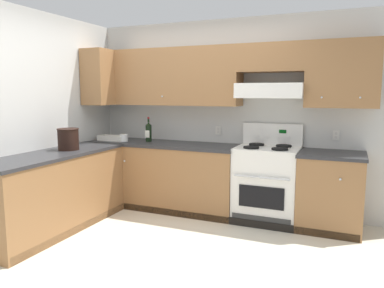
# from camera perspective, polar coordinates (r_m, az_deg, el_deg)

# --- Properties ---
(ground_plane) EXTENTS (7.04, 7.04, 0.00)m
(ground_plane) POSITION_cam_1_polar(r_m,az_deg,el_deg) (4.06, -6.49, -15.28)
(ground_plane) COLOR beige
(wall_back) EXTENTS (4.68, 0.57, 2.55)m
(wall_back) POSITION_cam_1_polar(r_m,az_deg,el_deg) (4.98, 6.03, 6.56)
(wall_back) COLOR silver
(wall_back) RESTS_ON ground_plane
(wall_left) EXTENTS (0.47, 4.00, 2.55)m
(wall_left) POSITION_cam_1_polar(r_m,az_deg,el_deg) (4.90, -21.86, 4.34)
(wall_left) COLOR silver
(wall_left) RESTS_ON ground_plane
(counter_back_run) EXTENTS (3.60, 0.65, 0.91)m
(counter_back_run) POSITION_cam_1_polar(r_m,az_deg,el_deg) (4.96, 1.26, -5.41)
(counter_back_run) COLOR olive
(counter_back_run) RESTS_ON ground_plane
(counter_left_run) EXTENTS (0.63, 1.91, 0.91)m
(counter_left_run) POSITION_cam_1_polar(r_m,az_deg,el_deg) (4.62, -20.25, -6.90)
(counter_left_run) COLOR olive
(counter_left_run) RESTS_ON ground_plane
(stove) EXTENTS (0.76, 0.62, 1.20)m
(stove) POSITION_cam_1_polar(r_m,az_deg,el_deg) (4.72, 11.37, -5.93)
(stove) COLOR white
(stove) RESTS_ON ground_plane
(wine_bottle) EXTENTS (0.08, 0.09, 0.34)m
(wine_bottle) POSITION_cam_1_polar(r_m,az_deg,el_deg) (5.24, -6.67, 1.89)
(wine_bottle) COLOR black
(wine_bottle) RESTS_ON counter_back_run
(bowl) EXTENTS (0.40, 0.20, 0.07)m
(bowl) POSITION_cam_1_polar(r_m,az_deg,el_deg) (5.46, -12.09, 0.80)
(bowl) COLOR white
(bowl) RESTS_ON counter_back_run
(bucket) EXTENTS (0.26, 0.26, 0.26)m
(bucket) POSITION_cam_1_polar(r_m,az_deg,el_deg) (4.69, -18.43, 0.77)
(bucket) COLOR black
(bucket) RESTS_ON counter_left_run
(paper_towel_roll) EXTENTS (0.11, 0.11, 0.10)m
(paper_towel_roll) POSITION_cam_1_polar(r_m,az_deg,el_deg) (5.31, -10.40, 0.96)
(paper_towel_roll) COLOR white
(paper_towel_roll) RESTS_ON counter_back_run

